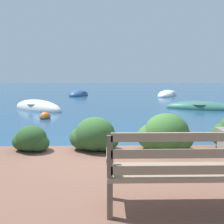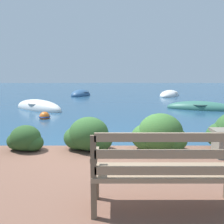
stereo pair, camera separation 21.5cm
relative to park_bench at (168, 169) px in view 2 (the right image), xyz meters
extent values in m
plane|color=navy|center=(-0.90, 2.51, -0.71)|extent=(80.00, 80.00, 0.00)
cube|color=brown|center=(-0.79, 0.26, -0.29)|extent=(0.06, 0.06, 0.40)
cube|color=brown|center=(-0.79, -0.16, -0.29)|extent=(0.06, 0.06, 0.40)
cube|color=#8C755B|center=(0.00, 0.05, -0.06)|extent=(1.65, 0.48, 0.05)
cube|color=#8C755B|center=(0.00, -0.16, 0.04)|extent=(1.57, 0.04, 0.09)
cube|color=#8C755B|center=(0.00, -0.16, 0.22)|extent=(1.57, 0.04, 0.09)
cube|color=#8C755B|center=(0.00, -0.16, 0.39)|extent=(1.57, 0.04, 0.09)
cube|color=brown|center=(-0.79, -0.16, 0.19)|extent=(0.06, 0.04, 0.45)
cube|color=#8C755B|center=(-0.79, 0.05, 0.14)|extent=(0.07, 0.43, 0.05)
ellipsoid|color=#284C23|center=(-2.31, 2.18, -0.23)|extent=(0.60, 0.54, 0.51)
ellipsoid|color=#284C23|center=(-2.47, 2.23, -0.31)|extent=(0.45, 0.40, 0.36)
ellipsoid|color=#284C23|center=(-2.16, 2.15, -0.32)|extent=(0.42, 0.38, 0.33)
ellipsoid|color=#2D5628|center=(-1.06, 2.21, -0.15)|extent=(0.79, 0.71, 0.67)
ellipsoid|color=#2D5628|center=(-1.28, 2.27, -0.25)|extent=(0.59, 0.53, 0.47)
ellipsoid|color=#2D5628|center=(-0.87, 2.17, -0.27)|extent=(0.55, 0.49, 0.43)
ellipsoid|color=#38662D|center=(0.34, 2.18, -0.11)|extent=(0.87, 0.79, 0.74)
ellipsoid|color=#38662D|center=(0.10, 2.24, -0.22)|extent=(0.66, 0.59, 0.52)
ellipsoid|color=#38662D|center=(0.56, 2.14, -0.25)|extent=(0.61, 0.55, 0.48)
ellipsoid|color=#2D5628|center=(1.64, 2.31, -0.21)|extent=(0.68, 0.61, 0.55)
ellipsoid|color=silver|center=(-4.16, 9.32, -0.64)|extent=(3.05, 2.62, 0.84)
torus|color=gray|center=(-4.16, 9.32, -0.41)|extent=(1.33, 1.33, 0.07)
cube|color=#846647|center=(-4.53, 9.61, -0.44)|extent=(0.54, 0.66, 0.04)
cube|color=#846647|center=(-3.84, 9.09, -0.44)|extent=(0.54, 0.66, 0.04)
ellipsoid|color=#336B5B|center=(3.68, 9.39, -0.65)|extent=(3.31, 2.07, 0.70)
torus|color=#304F46|center=(3.68, 9.39, -0.46)|extent=(1.32, 1.32, 0.07)
cube|color=#846647|center=(4.12, 9.22, -0.49)|extent=(0.40, 0.79, 0.04)
cube|color=#846647|center=(3.31, 9.53, -0.49)|extent=(0.40, 0.79, 0.04)
ellipsoid|color=silver|center=(3.84, 16.64, -0.65)|extent=(2.56, 3.40, 0.78)
torus|color=gray|center=(3.84, 16.64, -0.43)|extent=(1.62, 1.62, 0.07)
cube|color=#846647|center=(4.07, 17.07, -0.46)|extent=(0.89, 0.55, 0.04)
cube|color=#846647|center=(3.65, 16.29, -0.46)|extent=(0.89, 0.55, 0.04)
ellipsoid|color=#2D517A|center=(-3.05, 16.79, -0.64)|extent=(1.90, 2.53, 0.84)
torus|color=#2D4157|center=(-3.05, 16.79, -0.41)|extent=(1.59, 1.59, 0.07)
cube|color=#846647|center=(-2.94, 17.11, -0.44)|extent=(0.98, 0.43, 0.04)
cube|color=#846647|center=(-3.14, 16.52, -0.44)|extent=(0.98, 0.43, 0.04)
sphere|color=orange|center=(-3.21, 6.90, -0.64)|extent=(0.40, 0.40, 0.40)
torus|color=navy|center=(-3.21, 6.90, -0.64)|extent=(0.44, 0.44, 0.05)
camera|label=1|loc=(-0.82, -2.59, 1.03)|focal=40.00mm
camera|label=2|loc=(-0.60, -2.59, 1.03)|focal=40.00mm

